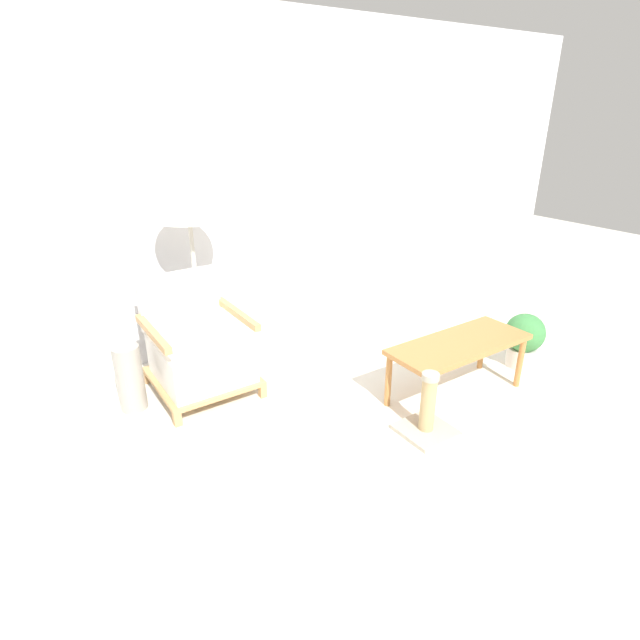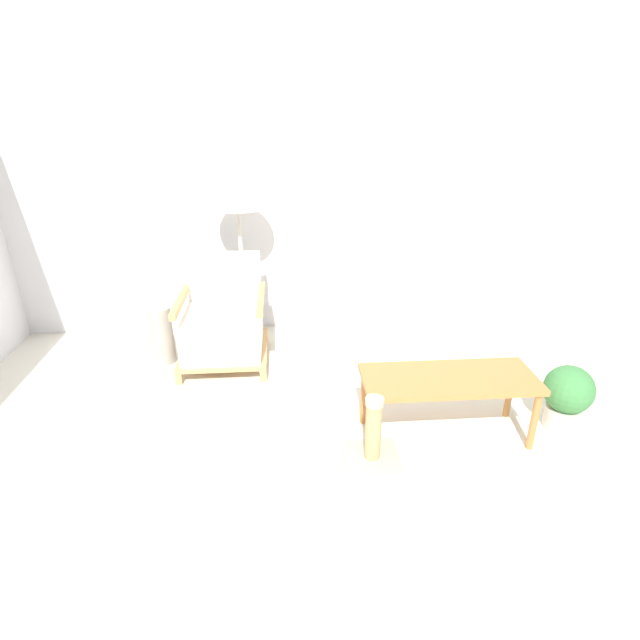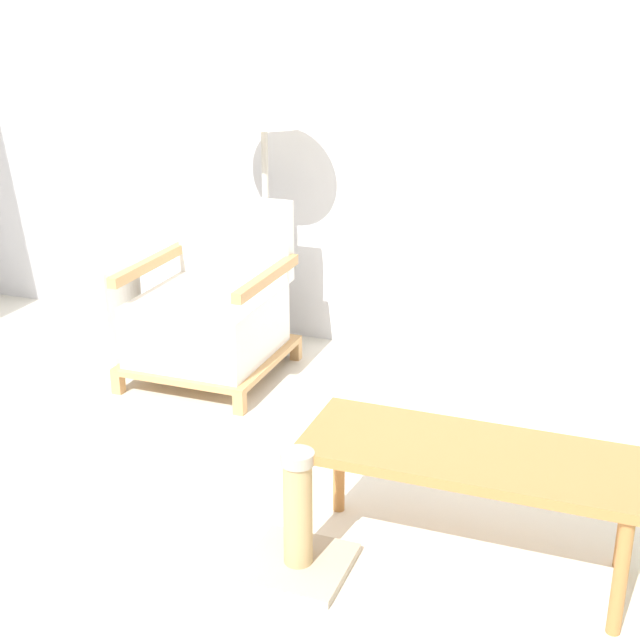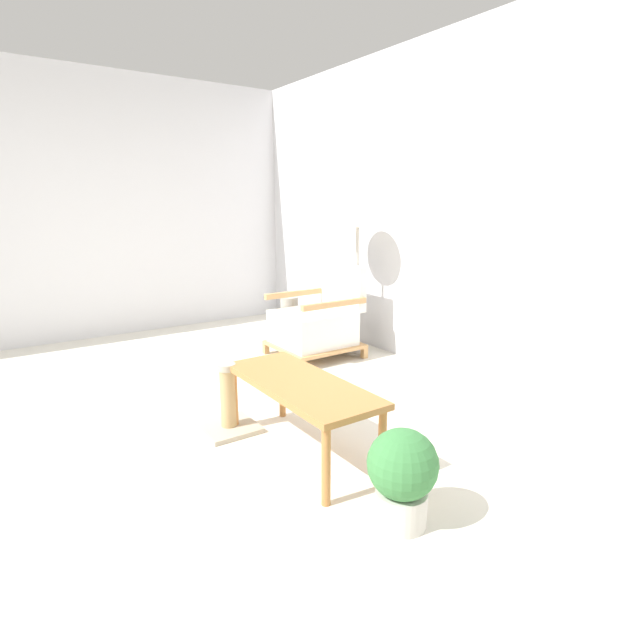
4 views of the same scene
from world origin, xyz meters
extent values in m
plane|color=silver|center=(0.00, 0.00, 0.00)|extent=(14.00, 14.00, 0.00)
cube|color=silver|center=(0.00, 2.51, 1.35)|extent=(8.00, 0.06, 2.70)
cube|color=tan|center=(-1.17, 1.48, 0.05)|extent=(0.05, 0.05, 0.10)
cube|color=tan|center=(-0.53, 1.48, 0.05)|extent=(0.05, 0.05, 0.10)
cube|color=tan|center=(-1.17, 2.16, 0.05)|extent=(0.05, 0.05, 0.10)
cube|color=tan|center=(-0.53, 2.16, 0.05)|extent=(0.05, 0.05, 0.10)
cube|color=tan|center=(-0.85, 1.82, 0.11)|extent=(0.69, 0.73, 0.03)
cube|color=white|center=(-0.85, 1.80, 0.28)|extent=(0.61, 0.63, 0.30)
cube|color=white|center=(-0.85, 2.15, 0.63)|extent=(0.61, 0.08, 0.41)
cube|color=tan|center=(-1.17, 1.82, 0.55)|extent=(0.05, 0.67, 0.05)
cube|color=tan|center=(-0.54, 1.82, 0.55)|extent=(0.05, 0.67, 0.05)
cylinder|color=#B7B2A8|center=(-0.70, 2.19, 0.01)|extent=(0.23, 0.23, 0.03)
cylinder|color=#B7B2A8|center=(-0.70, 2.19, 0.61)|extent=(0.03, 0.03, 1.17)
cone|color=silver|center=(-0.70, 2.19, 1.31)|extent=(0.48, 0.48, 0.22)
cube|color=#B2753D|center=(0.65, 0.71, 0.42)|extent=(1.08, 0.43, 0.04)
cylinder|color=#B2753D|center=(0.15, 0.54, 0.20)|extent=(0.04, 0.04, 0.40)
cylinder|color=#B2753D|center=(1.15, 0.54, 0.20)|extent=(0.04, 0.04, 0.40)
cylinder|color=#B2753D|center=(0.15, 0.89, 0.20)|extent=(0.04, 0.04, 0.40)
cylinder|color=#B2753D|center=(1.15, 0.89, 0.20)|extent=(0.04, 0.04, 0.40)
cylinder|color=#9E998E|center=(-1.35, 1.86, 0.24)|extent=(0.18, 0.18, 0.48)
cylinder|color=beige|center=(1.45, 0.73, 0.08)|extent=(0.23, 0.23, 0.16)
sphere|color=#3D7F42|center=(1.45, 0.73, 0.29)|extent=(0.31, 0.31, 0.31)
cube|color=#B2A893|center=(0.15, 0.50, 0.01)|extent=(0.33, 0.33, 0.03)
cylinder|color=tan|center=(0.15, 0.50, 0.21)|extent=(0.10, 0.10, 0.37)
cylinder|color=#B2A893|center=(0.15, 0.50, 0.42)|extent=(0.11, 0.11, 0.04)
camera|label=1|loc=(-1.94, -1.36, 1.97)|focal=28.00mm
camera|label=2|loc=(-0.35, -1.88, 2.01)|focal=28.00mm
camera|label=3|loc=(1.09, -1.81, 1.81)|focal=50.00mm
camera|label=4|loc=(2.87, -0.68, 1.40)|focal=28.00mm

